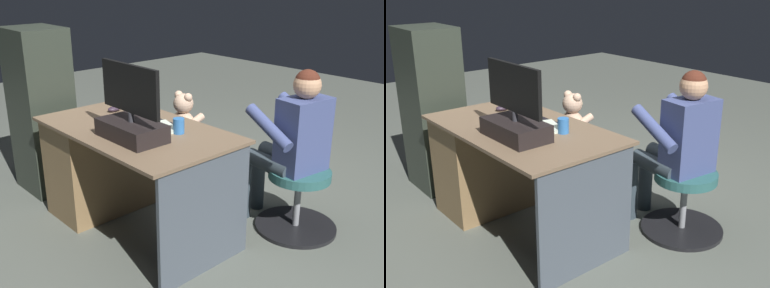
% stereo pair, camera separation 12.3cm
% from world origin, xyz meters
% --- Properties ---
extents(ground_plane, '(10.00, 10.00, 0.00)m').
position_xyz_m(ground_plane, '(0.00, 0.00, 0.00)').
color(ground_plane, '#5B6057').
extents(desk, '(1.31, 0.75, 0.72)m').
position_xyz_m(desk, '(0.34, 0.32, 0.38)').
color(desk, brown).
rests_on(desk, ground_plane).
extents(monitor, '(0.51, 0.24, 0.43)m').
position_xyz_m(monitor, '(-0.15, 0.46, 0.83)').
color(monitor, black).
rests_on(monitor, desk).
extents(keyboard, '(0.42, 0.14, 0.02)m').
position_xyz_m(keyboard, '(0.07, 0.20, 0.73)').
color(keyboard, black).
rests_on(keyboard, desk).
extents(computer_mouse, '(0.06, 0.10, 0.04)m').
position_xyz_m(computer_mouse, '(0.39, 0.22, 0.73)').
color(computer_mouse, '#302330').
rests_on(computer_mouse, desk).
extents(cup, '(0.07, 0.07, 0.09)m').
position_xyz_m(cup, '(-0.26, 0.19, 0.76)').
color(cup, '#3372BF').
rests_on(cup, desk).
extents(tv_remote, '(0.07, 0.15, 0.02)m').
position_xyz_m(tv_remote, '(0.14, 0.31, 0.72)').
color(tv_remote, black).
rests_on(tv_remote, desk).
extents(notebook_binder, '(0.30, 0.35, 0.02)m').
position_xyz_m(notebook_binder, '(-0.11, 0.30, 0.73)').
color(notebook_binder, silver).
rests_on(notebook_binder, desk).
extents(office_chair_teddy, '(0.52, 0.52, 0.43)m').
position_xyz_m(office_chair_teddy, '(0.29, -0.33, 0.24)').
color(office_chair_teddy, black).
rests_on(office_chair_teddy, ground_plane).
extents(teddy_bear, '(0.25, 0.25, 0.35)m').
position_xyz_m(teddy_bear, '(0.29, -0.34, 0.58)').
color(teddy_bear, '#D4AB8D').
rests_on(teddy_bear, office_chair_teddy).
extents(visitor_chair, '(0.54, 0.54, 0.43)m').
position_xyz_m(visitor_chair, '(-0.69, -0.46, 0.23)').
color(visitor_chair, black).
rests_on(visitor_chair, ground_plane).
extents(person, '(0.54, 0.52, 1.08)m').
position_xyz_m(person, '(-0.61, -0.45, 0.62)').
color(person, '#414D81').
rests_on(person, ground_plane).
extents(equipment_rack, '(0.44, 0.36, 1.25)m').
position_xyz_m(equipment_rack, '(1.03, 0.46, 0.63)').
color(equipment_rack, '#2D342B').
rests_on(equipment_rack, ground_plane).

